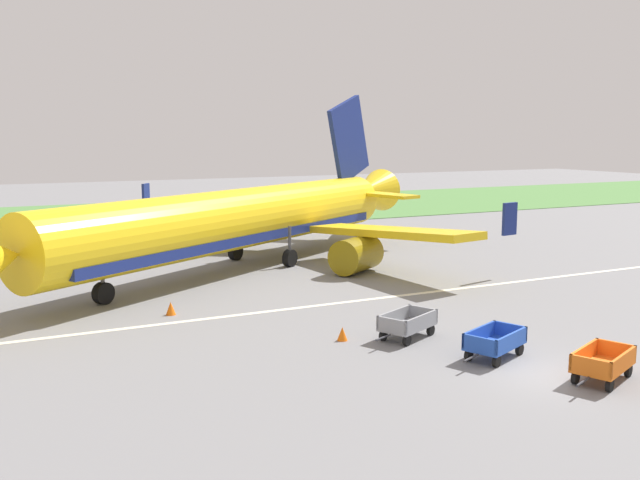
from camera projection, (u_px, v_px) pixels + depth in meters
ground_plane at (544, 373)px, 24.27m from camera, size 220.00×220.00×0.00m
grass_strip at (165, 213)px, 73.34m from camera, size 220.00×28.00×0.06m
apron_stripe at (369, 299)px, 35.13m from camera, size 120.00×0.36×0.01m
airplane at (247, 219)px, 43.37m from camera, size 33.76×28.23×11.34m
baggage_cart_second_in_row at (603, 363)px, 23.52m from camera, size 3.56×2.26×1.07m
baggage_cart_third_in_row at (495, 342)px, 25.89m from camera, size 3.56×2.26×1.07m
baggage_cart_fourth_in_row at (407, 324)px, 28.41m from camera, size 3.53×2.33×1.07m
traffic_cone_near_plane at (171, 308)px, 32.12m from camera, size 0.47×0.47×0.62m
traffic_cone_mid_apron at (342, 334)px, 28.12m from camera, size 0.43×0.43×0.56m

